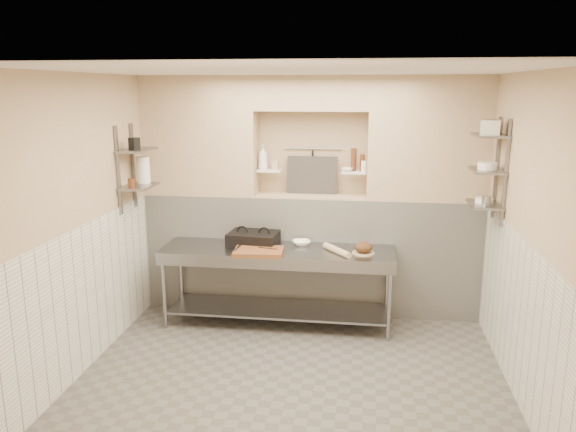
% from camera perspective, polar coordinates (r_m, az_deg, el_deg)
% --- Properties ---
extents(floor, '(4.00, 3.90, 0.10)m').
position_cam_1_polar(floor, '(5.52, 0.37, -16.51)').
color(floor, '#4B4742').
rests_on(floor, ground).
extents(ceiling, '(4.00, 3.90, 0.10)m').
position_cam_1_polar(ceiling, '(4.81, 0.42, 15.16)').
color(ceiling, silver).
rests_on(ceiling, ground).
extents(wall_left, '(0.10, 3.90, 2.80)m').
position_cam_1_polar(wall_left, '(5.61, -20.86, -0.95)').
color(wall_left, tan).
rests_on(wall_left, ground).
extents(wall_right, '(0.10, 3.90, 2.80)m').
position_cam_1_polar(wall_right, '(5.13, 23.75, -2.44)').
color(wall_right, tan).
rests_on(wall_right, ground).
extents(wall_back, '(4.00, 0.10, 2.80)m').
position_cam_1_polar(wall_back, '(6.91, 2.56, 2.39)').
color(wall_back, tan).
rests_on(wall_back, ground).
extents(wall_front, '(4.00, 0.10, 2.80)m').
position_cam_1_polar(wall_front, '(3.10, -4.51, -11.13)').
color(wall_front, tan).
rests_on(wall_front, ground).
extents(backwall_lower, '(4.00, 0.40, 1.40)m').
position_cam_1_polar(backwall_lower, '(6.83, 2.30, -3.77)').
color(backwall_lower, silver).
rests_on(backwall_lower, floor).
extents(alcove_sill, '(1.30, 0.40, 0.02)m').
position_cam_1_polar(alcove_sill, '(6.66, 2.35, 2.08)').
color(alcove_sill, tan).
rests_on(alcove_sill, backwall_lower).
extents(backwall_pillar_left, '(1.35, 0.40, 1.40)m').
position_cam_1_polar(backwall_pillar_left, '(6.82, -8.84, 8.05)').
color(backwall_pillar_left, tan).
rests_on(backwall_pillar_left, backwall_lower).
extents(backwall_pillar_right, '(1.35, 0.40, 1.40)m').
position_cam_1_polar(backwall_pillar_right, '(6.58, 14.08, 7.64)').
color(backwall_pillar_right, tan).
rests_on(backwall_pillar_right, backwall_lower).
extents(backwall_header, '(1.30, 0.40, 0.40)m').
position_cam_1_polar(backwall_header, '(6.55, 2.45, 12.37)').
color(backwall_header, tan).
rests_on(backwall_header, backwall_lower).
extents(wainscot_left, '(0.02, 3.90, 1.40)m').
position_cam_1_polar(wainscot_left, '(5.78, -19.77, -7.73)').
color(wainscot_left, silver).
rests_on(wainscot_left, floor).
extents(wainscot_right, '(0.02, 3.90, 1.40)m').
position_cam_1_polar(wainscot_right, '(5.33, 22.43, -9.71)').
color(wainscot_right, silver).
rests_on(wainscot_right, floor).
extents(alcove_shelf_left, '(0.28, 0.16, 0.02)m').
position_cam_1_polar(alcove_shelf_left, '(6.68, -1.91, 4.64)').
color(alcove_shelf_left, white).
rests_on(alcove_shelf_left, backwall_lower).
extents(alcove_shelf_right, '(0.28, 0.16, 0.02)m').
position_cam_1_polar(alcove_shelf_right, '(6.59, 6.72, 4.44)').
color(alcove_shelf_right, white).
rests_on(alcove_shelf_right, backwall_lower).
extents(utensil_rail, '(0.70, 0.02, 0.02)m').
position_cam_1_polar(utensil_rail, '(6.75, 2.54, 6.86)').
color(utensil_rail, gray).
rests_on(utensil_rail, wall_back).
extents(hanging_steel, '(0.02, 0.02, 0.30)m').
position_cam_1_polar(hanging_steel, '(6.75, 2.51, 5.40)').
color(hanging_steel, black).
rests_on(hanging_steel, utensil_rail).
extents(splash_panel, '(0.60, 0.08, 0.45)m').
position_cam_1_polar(splash_panel, '(6.72, 2.46, 4.17)').
color(splash_panel, '#383330').
rests_on(splash_panel, alcove_sill).
extents(shelf_rail_left_a, '(0.03, 0.03, 0.95)m').
position_cam_1_polar(shelf_rail_left_a, '(6.61, -15.42, 4.96)').
color(shelf_rail_left_a, slate).
rests_on(shelf_rail_left_a, wall_left).
extents(shelf_rail_left_b, '(0.03, 0.03, 0.95)m').
position_cam_1_polar(shelf_rail_left_b, '(6.25, -16.85, 4.43)').
color(shelf_rail_left_b, slate).
rests_on(shelf_rail_left_b, wall_left).
extents(wall_shelf_left_lower, '(0.30, 0.50, 0.02)m').
position_cam_1_polar(wall_shelf_left_lower, '(6.41, -14.90, 2.94)').
color(wall_shelf_left_lower, slate).
rests_on(wall_shelf_left_lower, wall_left).
extents(wall_shelf_left_upper, '(0.30, 0.50, 0.03)m').
position_cam_1_polar(wall_shelf_left_upper, '(6.35, -15.11, 6.49)').
color(wall_shelf_left_upper, slate).
rests_on(wall_shelf_left_upper, wall_left).
extents(shelf_rail_right_a, '(0.03, 0.03, 1.05)m').
position_cam_1_polar(shelf_rail_right_a, '(6.22, 20.41, 4.61)').
color(shelf_rail_right_a, slate).
rests_on(shelf_rail_right_a, wall_right).
extents(shelf_rail_right_b, '(0.03, 0.03, 1.05)m').
position_cam_1_polar(shelf_rail_right_b, '(5.83, 21.23, 4.04)').
color(shelf_rail_right_b, slate).
rests_on(shelf_rail_right_b, wall_right).
extents(wall_shelf_right_lower, '(0.30, 0.50, 0.02)m').
position_cam_1_polar(wall_shelf_right_lower, '(6.05, 19.30, 1.12)').
color(wall_shelf_right_lower, slate).
rests_on(wall_shelf_right_lower, wall_right).
extents(wall_shelf_right_mid, '(0.30, 0.50, 0.02)m').
position_cam_1_polar(wall_shelf_right_mid, '(6.00, 19.55, 4.39)').
color(wall_shelf_right_mid, slate).
rests_on(wall_shelf_right_mid, wall_right).
extents(wall_shelf_right_upper, '(0.30, 0.50, 0.03)m').
position_cam_1_polar(wall_shelf_right_upper, '(5.96, 19.80, 7.72)').
color(wall_shelf_right_upper, slate).
rests_on(wall_shelf_right_upper, wall_right).
extents(prep_table, '(2.60, 0.70, 0.90)m').
position_cam_1_polar(prep_table, '(6.35, -1.07, -5.62)').
color(prep_table, gray).
rests_on(prep_table, floor).
extents(panini_press, '(0.58, 0.45, 0.15)m').
position_cam_1_polar(panini_press, '(6.43, -3.54, -2.31)').
color(panini_press, black).
rests_on(panini_press, prep_table).
extents(cutting_board, '(0.55, 0.41, 0.05)m').
position_cam_1_polar(cutting_board, '(6.11, -3.00, -3.64)').
color(cutting_board, brown).
rests_on(cutting_board, prep_table).
extents(knife_blade, '(0.23, 0.07, 0.01)m').
position_cam_1_polar(knife_blade, '(6.13, -2.02, -3.32)').
color(knife_blade, gray).
rests_on(knife_blade, cutting_board).
extents(tongs, '(0.04, 0.24, 0.02)m').
position_cam_1_polar(tongs, '(6.14, -5.20, -3.28)').
color(tongs, gray).
rests_on(tongs, cutting_board).
extents(mixing_bowl, '(0.25, 0.25, 0.05)m').
position_cam_1_polar(mixing_bowl, '(6.44, 1.37, -2.73)').
color(mixing_bowl, white).
rests_on(mixing_bowl, prep_table).
extents(rolling_pin, '(0.33, 0.41, 0.07)m').
position_cam_1_polar(rolling_pin, '(6.13, 4.98, -3.48)').
color(rolling_pin, tan).
rests_on(rolling_pin, prep_table).
extents(bread_board, '(0.24, 0.24, 0.01)m').
position_cam_1_polar(bread_board, '(6.16, 7.65, -3.75)').
color(bread_board, tan).
rests_on(bread_board, prep_table).
extents(bread_loaf, '(0.19, 0.19, 0.12)m').
position_cam_1_polar(bread_loaf, '(6.14, 7.67, -3.17)').
color(bread_loaf, '#4C2D19').
rests_on(bread_loaf, bread_board).
extents(bottle_soap, '(0.13, 0.13, 0.29)m').
position_cam_1_polar(bottle_soap, '(6.68, -2.56, 5.97)').
color(bottle_soap, white).
rests_on(bottle_soap, alcove_shelf_left).
extents(jar_alcove, '(0.07, 0.07, 0.11)m').
position_cam_1_polar(jar_alcove, '(6.65, -1.30, 5.20)').
color(jar_alcove, tan).
rests_on(jar_alcove, alcove_shelf_left).
extents(bowl_alcove, '(0.16, 0.16, 0.04)m').
position_cam_1_polar(bowl_alcove, '(6.56, 6.01, 4.70)').
color(bowl_alcove, white).
rests_on(bowl_alcove, alcove_shelf_right).
extents(condiment_a, '(0.05, 0.05, 0.20)m').
position_cam_1_polar(condiment_a, '(6.56, 7.56, 5.37)').
color(condiment_a, '#502613').
rests_on(condiment_a, alcove_shelf_right).
extents(condiment_b, '(0.07, 0.07, 0.26)m').
position_cam_1_polar(condiment_b, '(6.60, 6.69, 5.72)').
color(condiment_b, '#502613').
rests_on(condiment_b, alcove_shelf_right).
extents(condiment_c, '(0.07, 0.07, 0.13)m').
position_cam_1_polar(condiment_c, '(6.56, 7.71, 5.05)').
color(condiment_c, white).
rests_on(condiment_c, alcove_shelf_right).
extents(jug_left, '(0.15, 0.15, 0.30)m').
position_cam_1_polar(jug_left, '(6.51, -14.49, 4.55)').
color(jug_left, white).
rests_on(jug_left, wall_shelf_left_lower).
extents(jar_left, '(0.07, 0.07, 0.11)m').
position_cam_1_polar(jar_left, '(6.22, -15.62, 3.22)').
color(jar_left, '#502613').
rests_on(jar_left, wall_shelf_left_lower).
extents(box_left_upper, '(0.12, 0.12, 0.13)m').
position_cam_1_polar(box_left_upper, '(6.29, -15.35, 7.12)').
color(box_left_upper, black).
rests_on(box_left_upper, wall_shelf_left_upper).
extents(bowl_right, '(0.18, 0.18, 0.05)m').
position_cam_1_polar(bowl_right, '(6.06, 19.30, 1.51)').
color(bowl_right, white).
rests_on(bowl_right, wall_shelf_right_lower).
extents(canister_right, '(0.09, 0.09, 0.09)m').
position_cam_1_polar(canister_right, '(5.95, 19.51, 1.49)').
color(canister_right, gray).
rests_on(canister_right, wall_shelf_right_lower).
extents(bowl_right_mid, '(0.19, 0.19, 0.07)m').
position_cam_1_polar(bowl_right_mid, '(5.98, 19.60, 4.83)').
color(bowl_right_mid, white).
rests_on(bowl_right_mid, wall_shelf_right_mid).
extents(basket_right, '(0.25, 0.27, 0.14)m').
position_cam_1_polar(basket_right, '(5.89, 20.00, 8.47)').
color(basket_right, gray).
rests_on(basket_right, wall_shelf_right_upper).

